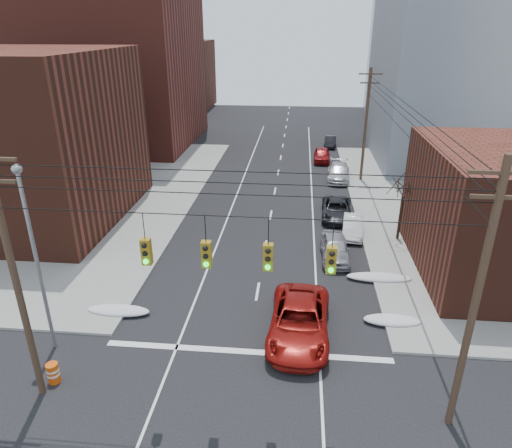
% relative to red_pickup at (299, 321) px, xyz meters
% --- Properties ---
extents(building_brick_tall, '(24.00, 20.00, 30.00)m').
position_rel_red_pickup_xyz_m(building_brick_tall, '(-26.48, 40.00, 14.10)').
color(building_brick_tall, maroon).
rests_on(building_brick_tall, ground).
extents(building_brick_far, '(22.00, 18.00, 12.00)m').
position_rel_red_pickup_xyz_m(building_brick_far, '(-28.48, 66.00, 5.10)').
color(building_brick_far, '#482015').
rests_on(building_brick_far, ground).
extents(building_office, '(22.00, 20.00, 25.00)m').
position_rel_red_pickup_xyz_m(building_office, '(19.52, 36.00, 11.60)').
color(building_office, gray).
rests_on(building_office, ground).
extents(building_glass, '(20.00, 18.00, 22.00)m').
position_rel_red_pickup_xyz_m(building_glass, '(21.52, 62.00, 10.10)').
color(building_glass, gray).
rests_on(building_glass, ground).
extents(utility_pole_left, '(2.20, 0.28, 11.00)m').
position_rel_red_pickup_xyz_m(utility_pole_left, '(-10.98, -5.00, 4.89)').
color(utility_pole_left, '#473323').
rests_on(utility_pole_left, ground).
extents(utility_pole_right, '(2.20, 0.28, 11.00)m').
position_rel_red_pickup_xyz_m(utility_pole_right, '(6.02, -5.00, 4.89)').
color(utility_pole_right, '#473323').
rests_on(utility_pole_right, ground).
extents(utility_pole_far, '(2.20, 0.28, 11.00)m').
position_rel_red_pickup_xyz_m(utility_pole_far, '(6.02, 26.00, 4.89)').
color(utility_pole_far, '#473323').
rests_on(utility_pole_far, ground).
extents(traffic_signals, '(17.00, 0.42, 2.02)m').
position_rel_red_pickup_xyz_m(traffic_signals, '(-2.38, -5.03, 6.27)').
color(traffic_signals, black).
rests_on(traffic_signals, ground).
extents(street_light, '(0.44, 0.44, 9.32)m').
position_rel_red_pickup_xyz_m(street_light, '(-11.98, -2.00, 4.64)').
color(street_light, gray).
rests_on(street_light, ground).
extents(bare_tree, '(2.09, 2.20, 4.93)m').
position_rel_red_pickup_xyz_m(bare_tree, '(7.10, 12.00, 1.43)').
color(bare_tree, black).
rests_on(bare_tree, ground).
extents(snow_nw, '(3.50, 1.08, 0.42)m').
position_rel_red_pickup_xyz_m(snow_nw, '(-9.88, 1.00, -0.69)').
color(snow_nw, silver).
rests_on(snow_nw, ground).
extents(snow_ne, '(3.00, 1.08, 0.42)m').
position_rel_red_pickup_xyz_m(snow_ne, '(4.92, 1.50, -0.69)').
color(snow_ne, silver).
rests_on(snow_ne, ground).
extents(snow_east_far, '(4.00, 1.08, 0.42)m').
position_rel_red_pickup_xyz_m(snow_east_far, '(4.92, 6.00, -0.69)').
color(snow_east_far, silver).
rests_on(snow_east_far, ground).
extents(red_pickup, '(3.24, 6.57, 1.79)m').
position_rel_red_pickup_xyz_m(red_pickup, '(0.00, 0.00, 0.00)').
color(red_pickup, maroon).
rests_on(red_pickup, ground).
extents(parked_car_a, '(1.95, 4.64, 1.57)m').
position_rel_red_pickup_xyz_m(parked_car_a, '(2.32, 8.71, -0.11)').
color(parked_car_a, '#A2A1A6').
rests_on(parked_car_a, ground).
extents(parked_car_b, '(1.94, 4.33, 1.38)m').
position_rel_red_pickup_xyz_m(parked_car_b, '(3.92, 12.67, -0.21)').
color(parked_car_b, silver).
rests_on(parked_car_b, ground).
extents(parked_car_c, '(2.64, 5.35, 1.46)m').
position_rel_red_pickup_xyz_m(parked_car_c, '(2.95, 15.93, -0.17)').
color(parked_car_c, black).
rests_on(parked_car_c, ground).
extents(parked_car_d, '(2.61, 5.58, 1.58)m').
position_rel_red_pickup_xyz_m(parked_car_d, '(3.78, 26.12, -0.11)').
color(parked_car_d, '#B8B7BD').
rests_on(parked_car_d, ground).
extents(parked_car_e, '(1.99, 4.63, 1.56)m').
position_rel_red_pickup_xyz_m(parked_car_e, '(2.32, 32.85, -0.12)').
color(parked_car_e, maroon).
rests_on(parked_car_e, ground).
extents(parked_car_f, '(1.78, 4.16, 1.33)m').
position_rel_red_pickup_xyz_m(parked_car_f, '(3.67, 39.98, -0.23)').
color(parked_car_f, black).
rests_on(parked_car_f, ground).
extents(lot_car_a, '(4.81, 2.30, 1.52)m').
position_rel_red_pickup_xyz_m(lot_car_a, '(-17.05, 11.95, 0.01)').
color(lot_car_a, silver).
rests_on(lot_car_a, sidewalk_nw).
extents(lot_car_b, '(5.78, 3.93, 1.47)m').
position_rel_red_pickup_xyz_m(lot_car_b, '(-17.78, 19.73, -0.01)').
color(lot_car_b, '#B2B2B7').
rests_on(lot_car_b, sidewalk_nw).
extents(lot_car_c, '(4.74, 2.15, 1.35)m').
position_rel_red_pickup_xyz_m(lot_car_c, '(-19.86, 13.58, -0.07)').
color(lot_car_c, black).
rests_on(lot_car_c, sidewalk_nw).
extents(lot_car_d, '(4.72, 3.42, 1.49)m').
position_rel_red_pickup_xyz_m(lot_car_d, '(-19.83, 22.76, 0.00)').
color(lot_car_d, '#A3A3A7').
rests_on(lot_car_d, sidewalk_nw).
extents(construction_barrel, '(0.65, 0.65, 0.96)m').
position_rel_red_pickup_xyz_m(construction_barrel, '(-10.79, -4.32, -0.40)').
color(construction_barrel, '#D64B0B').
rests_on(construction_barrel, ground).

